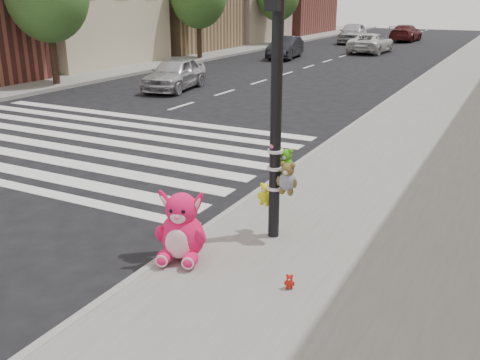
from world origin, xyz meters
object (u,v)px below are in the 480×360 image
Objects in this scene: signal_pole at (278,129)px; pink_bunny at (182,231)px; red_teddy at (289,281)px; car_dark_far at (285,48)px; car_white_near at (371,43)px; car_silver_far at (175,74)px.

pink_bunny is (-0.83, -1.24, -1.22)m from signal_pole.
red_teddy is 0.05× the size of car_dark_far.
car_dark_far reaches higher than red_teddy.
car_white_near is at bearing 84.90° from red_teddy.
red_teddy is 30.91m from car_white_near.
car_silver_far is at bearing -95.93° from car_dark_far.
red_teddy is (0.76, -1.31, -1.52)m from signal_pole.
car_white_near is (-6.14, 28.82, -1.14)m from signal_pole.
pink_bunny is 30.52m from car_white_near.
red_teddy is 15.74m from car_silver_far.
car_white_near is (3.63, 5.63, -0.02)m from car_dark_far.
car_dark_far is at bearing 95.26° from red_teddy.
signal_pole is 14.28m from car_silver_far.
car_silver_far is 12.34m from car_dark_far.
pink_bunny is at bearing 159.44° from red_teddy.
car_silver_far is (-9.20, 10.87, -1.14)m from signal_pole.
car_white_near is (-5.31, 30.06, 0.08)m from pink_bunny.
pink_bunny is at bearing -123.67° from signal_pole.
pink_bunny is 5.04× the size of red_teddy.
car_dark_far reaches higher than car_white_near.
car_white_near is (3.06, 17.95, -0.00)m from car_silver_far.
signal_pole is 2.15m from red_teddy.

